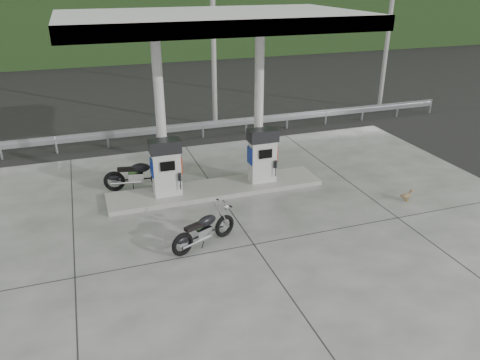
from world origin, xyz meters
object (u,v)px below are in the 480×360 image
object	(u,v)px
gas_pump_right	(262,155)
duck	(406,196)
gas_pump_left	(166,167)
motorcycle_left	(138,175)
motorcycle_right	(204,230)

from	to	relation	value
gas_pump_right	duck	distance (m)	4.73
gas_pump_left	gas_pump_right	size ratio (longest dim) A/B	1.00
motorcycle_left	motorcycle_right	bearing A→B (deg)	-64.93
gas_pump_left	duck	xyz separation A→B (m)	(7.03, -2.63, -0.89)
motorcycle_left	gas_pump_left	bearing A→B (deg)	-42.23
motorcycle_left	gas_pump_right	bearing A→B (deg)	-4.66
motorcycle_right	duck	bearing A→B (deg)	-19.13
motorcycle_right	duck	size ratio (longest dim) A/B	4.27
gas_pump_left	motorcycle_left	bearing A→B (deg)	128.42
gas_pump_left	motorcycle_left	world-z (taller)	gas_pump_left
motorcycle_right	duck	distance (m)	6.69
duck	gas_pump_left	bearing A→B (deg)	155.92
motorcycle_left	motorcycle_right	size ratio (longest dim) A/B	1.09
gas_pump_right	gas_pump_left	bearing A→B (deg)	180.00
gas_pump_right	motorcycle_left	bearing A→B (deg)	165.99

